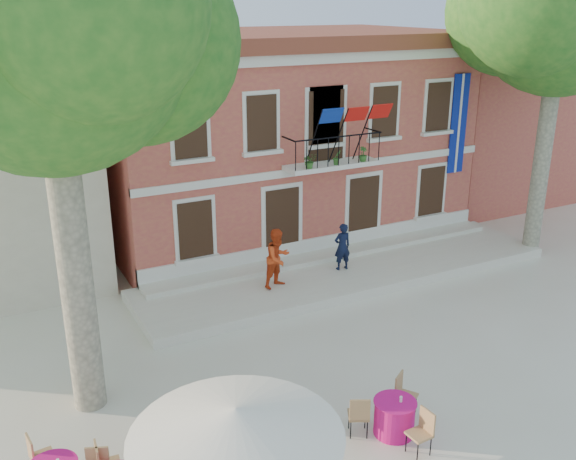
% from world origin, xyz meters
% --- Properties ---
extents(ground, '(90.00, 90.00, 0.00)m').
position_xyz_m(ground, '(0.00, 0.00, 0.00)').
color(ground, beige).
rests_on(ground, ground).
extents(main_building, '(13.50, 9.59, 7.50)m').
position_xyz_m(main_building, '(2.00, 9.99, 3.78)').
color(main_building, '#C46847').
rests_on(main_building, ground).
extents(neighbor_east, '(9.40, 9.40, 6.40)m').
position_xyz_m(neighbor_east, '(14.00, 11.00, 3.22)').
color(neighbor_east, '#C46847').
rests_on(neighbor_east, ground).
extents(terrace, '(14.00, 3.40, 0.30)m').
position_xyz_m(terrace, '(2.00, 4.40, 0.15)').
color(terrace, silver).
rests_on(terrace, ground).
extents(plane_tree_west, '(5.52, 5.52, 10.84)m').
position_xyz_m(plane_tree_west, '(-6.91, 1.11, 7.99)').
color(plane_tree_west, '#A59E84').
rests_on(plane_tree_west, ground).
extents(plane_tree_east, '(5.74, 5.74, 11.28)m').
position_xyz_m(plane_tree_east, '(9.00, 3.22, 8.35)').
color(plane_tree_east, '#A59E84').
rests_on(plane_tree_east, ground).
extents(patio_umbrella, '(3.46, 3.46, 2.58)m').
position_xyz_m(patio_umbrella, '(-5.48, -3.96, 2.31)').
color(patio_umbrella, black).
rests_on(patio_umbrella, ground).
extents(pedestrian_navy, '(0.59, 0.41, 1.56)m').
position_xyz_m(pedestrian_navy, '(1.78, 4.43, 1.08)').
color(pedestrian_navy, black).
rests_on(pedestrian_navy, terrace).
extents(pedestrian_orange, '(1.07, 0.95, 1.85)m').
position_xyz_m(pedestrian_orange, '(-0.65, 4.20, 1.22)').
color(pedestrian_orange, '#DD441A').
rests_on(pedestrian_orange, terrace).
extents(cafe_table_1, '(1.87, 1.68, 0.95)m').
position_xyz_m(cafe_table_1, '(-1.52, -2.89, 0.43)').
color(cafe_table_1, '#C61272').
rests_on(cafe_table_1, ground).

